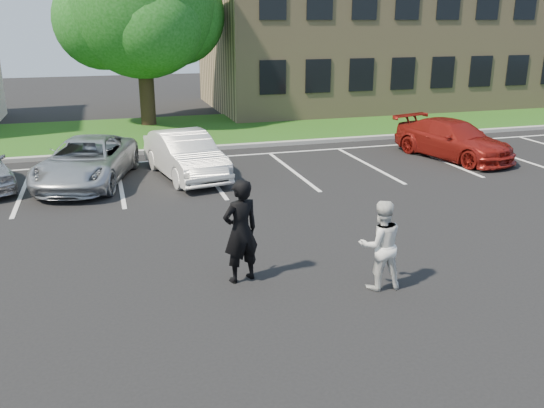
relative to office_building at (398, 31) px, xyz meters
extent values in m
plane|color=black|center=(-14.00, -21.99, -4.16)|extent=(90.00, 90.00, 0.00)
cube|color=gray|center=(-14.00, -9.99, -4.08)|extent=(40.00, 0.30, 0.15)
cube|color=#274F11|center=(-14.00, -5.99, -4.12)|extent=(44.00, 8.00, 0.08)
cube|color=silver|center=(-19.60, -13.99, -4.15)|extent=(0.12, 5.20, 0.01)
cube|color=silver|center=(-16.80, -13.99, -4.15)|extent=(0.12, 5.20, 0.01)
cube|color=silver|center=(-14.00, -13.99, -4.15)|extent=(0.12, 5.20, 0.01)
cube|color=silver|center=(-11.20, -13.99, -4.15)|extent=(0.12, 5.20, 0.01)
cube|color=silver|center=(-8.40, -13.99, -4.15)|extent=(0.12, 5.20, 0.01)
cube|color=silver|center=(-5.60, -13.99, -4.15)|extent=(0.12, 5.20, 0.01)
cube|color=silver|center=(-2.80, -13.99, -4.15)|extent=(0.12, 5.20, 0.01)
cube|color=silver|center=(-12.60, -11.29, -4.15)|extent=(34.00, 0.12, 0.01)
cube|color=#9C875F|center=(0.00, 0.01, -0.16)|extent=(22.00, 10.00, 8.00)
cube|color=black|center=(-9.20, -5.02, -1.96)|extent=(1.30, 0.06, 1.60)
cube|color=black|center=(-9.20, -5.02, 1.44)|extent=(1.30, 0.06, 1.60)
cube|color=black|center=(-6.90, -5.02, -1.96)|extent=(1.30, 0.06, 1.60)
cube|color=black|center=(-6.90, -5.02, 1.44)|extent=(1.30, 0.06, 1.60)
cube|color=black|center=(-4.60, -5.02, -1.96)|extent=(1.30, 0.06, 1.60)
cube|color=black|center=(-4.60, -5.02, 1.44)|extent=(1.30, 0.06, 1.60)
cube|color=black|center=(-2.30, -5.02, -1.96)|extent=(1.30, 0.06, 1.60)
cube|color=black|center=(-2.30, -5.02, 1.44)|extent=(1.30, 0.06, 1.60)
cube|color=black|center=(0.00, -5.02, -1.96)|extent=(1.30, 0.06, 1.60)
cube|color=black|center=(0.00, -5.02, 1.44)|extent=(1.30, 0.06, 1.60)
cube|color=black|center=(2.30, -5.02, -1.96)|extent=(1.30, 0.06, 1.60)
cube|color=black|center=(2.30, -5.02, 1.44)|extent=(1.30, 0.06, 1.60)
cube|color=black|center=(4.60, -5.02, -1.96)|extent=(1.30, 0.06, 1.60)
cube|color=black|center=(4.60, -5.02, 1.44)|extent=(1.30, 0.06, 1.60)
cylinder|color=black|center=(-15.04, -3.97, -2.56)|extent=(0.70, 0.70, 3.20)
sphere|color=#0F4A0D|center=(-15.04, -3.97, 1.34)|extent=(6.60, 6.60, 6.60)
sphere|color=#0F4A0D|center=(-13.44, -3.27, 0.84)|extent=(4.60, 4.60, 4.60)
sphere|color=#0F4A0D|center=(-16.74, -3.57, 0.64)|extent=(4.40, 4.40, 4.40)
sphere|color=#0F4A0D|center=(-14.64, -5.47, 0.44)|extent=(4.00, 4.00, 4.00)
imported|color=black|center=(-14.84, -21.74, -3.14)|extent=(0.85, 0.68, 2.03)
imported|color=silver|center=(-12.43, -22.78, -3.30)|extent=(0.89, 0.72, 1.72)
imported|color=#AFB3B8|center=(-17.74, -13.61, -3.47)|extent=(3.57, 5.41, 1.38)
imported|color=silver|center=(-14.73, -13.76, -3.43)|extent=(2.32, 4.60, 1.45)
imported|color=maroon|center=(-5.03, -13.89, -3.48)|extent=(3.10, 5.05, 1.37)
camera|label=1|loc=(-17.19, -31.69, 0.69)|focal=38.00mm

